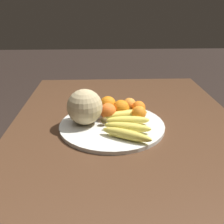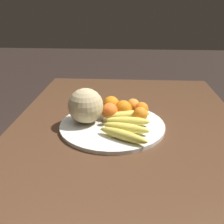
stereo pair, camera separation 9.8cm
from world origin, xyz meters
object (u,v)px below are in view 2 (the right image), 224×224
object	(u,v)px
banana_bunch	(125,121)
melon	(85,106)
fruit_bowl	(112,125)
orange_top_small	(141,109)
orange_mid_center	(140,114)
kitchen_table	(126,155)
orange_front_right	(133,105)
orange_back_right	(123,108)
orange_back_left	(109,111)
orange_front_left	(111,104)

from	to	relation	value
banana_bunch	melon	bearing A→B (deg)	173.27
fruit_bowl	orange_top_small	bearing A→B (deg)	128.08
orange_top_small	orange_mid_center	bearing A→B (deg)	-6.51
kitchen_table	orange_front_right	world-z (taller)	orange_front_right
orange_front_right	orange_top_small	distance (m)	0.05
melon	orange_back_right	size ratio (longest dim) A/B	2.01
banana_bunch	orange_front_right	xyz separation A→B (m)	(-0.14, 0.03, 0.01)
kitchen_table	orange_back_right	bearing A→B (deg)	-171.05
orange_mid_center	orange_back_right	bearing A→B (deg)	-120.44
orange_back_right	orange_mid_center	bearing A→B (deg)	59.56
orange_back_right	orange_top_small	world-z (taller)	orange_back_right
kitchen_table	orange_back_right	world-z (taller)	orange_back_right
kitchen_table	orange_back_left	bearing A→B (deg)	-142.23
orange_mid_center	orange_top_small	world-z (taller)	same
fruit_bowl	banana_bunch	world-z (taller)	banana_bunch
melon	orange_top_small	xyz separation A→B (m)	(-0.08, 0.22, -0.04)
orange_front_right	orange_back_right	size ratio (longest dim) A/B	0.84
kitchen_table	orange_front_left	world-z (taller)	orange_front_left
orange_front_left	orange_top_small	world-z (taller)	orange_front_left
fruit_bowl	orange_back_right	bearing A→B (deg)	151.92
kitchen_table	orange_top_small	xyz separation A→B (m)	(-0.14, 0.06, 0.14)
melon	banana_bunch	size ratio (longest dim) A/B	0.40
orange_mid_center	orange_back_left	xyz separation A→B (m)	(-0.01, -0.12, 0.00)
orange_front_left	orange_top_small	bearing A→B (deg)	79.45
orange_mid_center	melon	bearing A→B (deg)	-83.53
banana_bunch	orange_top_small	distance (m)	0.12
kitchen_table	banana_bunch	size ratio (longest dim) A/B	4.15
orange_mid_center	orange_back_left	distance (m)	0.12
fruit_bowl	orange_mid_center	bearing A→B (deg)	107.56
orange_mid_center	kitchen_table	bearing A→B (deg)	-32.03
orange_mid_center	orange_top_small	bearing A→B (deg)	173.49
kitchen_table	fruit_bowl	bearing A→B (deg)	-127.61
melon	orange_mid_center	distance (m)	0.22
kitchen_table	orange_back_right	distance (m)	0.19
melon	kitchen_table	bearing A→B (deg)	71.07
orange_front_left	orange_back_right	bearing A→B (deg)	53.54
fruit_bowl	orange_back_left	xyz separation A→B (m)	(-0.05, -0.01, 0.04)
orange_top_small	kitchen_table	bearing A→B (deg)	-22.54
melon	orange_front_right	size ratio (longest dim) A/B	2.38
fruit_bowl	orange_front_left	xyz separation A→B (m)	(-0.11, -0.01, 0.04)
fruit_bowl	orange_mid_center	size ratio (longest dim) A/B	7.09
kitchen_table	fruit_bowl	size ratio (longest dim) A/B	3.46
orange_front_left	orange_mid_center	distance (m)	0.15
fruit_bowl	orange_back_right	world-z (taller)	orange_back_right
orange_mid_center	orange_back_left	size ratio (longest dim) A/B	0.88
orange_front_right	orange_back_left	world-z (taller)	orange_back_left
orange_mid_center	orange_back_right	size ratio (longest dim) A/B	0.84
orange_front_right	orange_back_left	distance (m)	0.12
orange_front_left	orange_back_left	bearing A→B (deg)	-0.61
melon	orange_back_right	distance (m)	0.16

